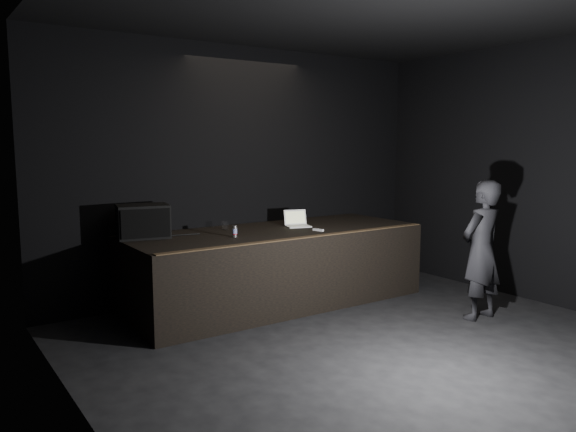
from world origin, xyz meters
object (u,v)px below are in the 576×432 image
Objects in this scene: laptop at (297,222)px; beer_can at (235,231)px; stage_riser at (275,266)px; stage_monitor at (143,221)px; person at (481,250)px.

beer_can is at bearing -149.31° from laptop.
laptop is at bearing 13.46° from stage_riser.
laptop is 1.19m from beer_can.
stage_monitor is at bearing 166.72° from stage_riser.
laptop is (2.10, -0.29, -0.15)m from stage_monitor.
stage_monitor reaches higher than laptop.
beer_can is (-0.72, -0.20, 0.57)m from stage_riser.
person is (3.38, -2.39, -0.35)m from stage_monitor.
stage_monitor is at bearing -37.42° from person.
stage_monitor is (-1.67, 0.39, 0.70)m from stage_riser.
stage_riser is 0.94m from beer_can.
person is at bearing -49.33° from stage_riser.
laptop is at bearing 3.92° from stage_monitor.
stage_monitor is 0.40× the size of person.
stage_monitor is 2.13m from laptop.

